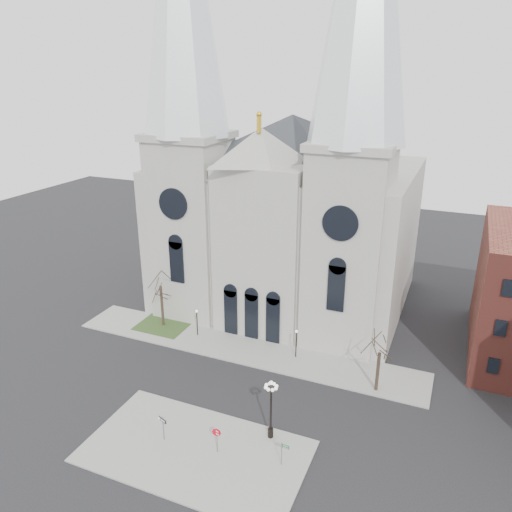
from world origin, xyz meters
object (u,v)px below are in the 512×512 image
at_px(stop_sign, 217,434).
at_px(street_name_sign, 283,452).
at_px(one_way_sign, 163,425).
at_px(globe_lamp, 271,402).

bearing_deg(stop_sign, street_name_sign, 21.69).
relative_size(one_way_sign, street_name_sign, 1.07).
xyz_separation_m(globe_lamp, one_way_sign, (-8.07, -3.77, -1.96)).
height_order(stop_sign, street_name_sign, stop_sign).
height_order(globe_lamp, street_name_sign, globe_lamp).
distance_m(stop_sign, one_way_sign, 4.77).
bearing_deg(one_way_sign, street_name_sign, 26.74).
bearing_deg(one_way_sign, globe_lamp, 45.02).
bearing_deg(globe_lamp, one_way_sign, -154.95).
height_order(globe_lamp, one_way_sign, globe_lamp).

